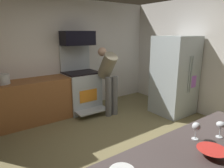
% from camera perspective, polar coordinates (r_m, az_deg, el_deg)
% --- Properties ---
extents(ground_plane, '(5.20, 4.80, 0.02)m').
position_cam_1_polar(ground_plane, '(3.42, 2.35, -18.65)').
color(ground_plane, olive).
extents(wall_back, '(5.20, 0.12, 2.60)m').
position_cam_1_polar(wall_back, '(4.96, -14.54, 7.50)').
color(wall_back, silver).
rests_on(wall_back, ground).
extents(wall_right, '(0.12, 4.80, 2.60)m').
position_cam_1_polar(wall_right, '(4.90, 26.76, 6.36)').
color(wall_right, silver).
rests_on(wall_right, ground).
extents(lower_cabinet_run, '(2.40, 0.60, 0.90)m').
position_cam_1_polar(lower_cabinet_run, '(4.54, -22.79, -4.80)').
color(lower_cabinet_run, brown).
rests_on(lower_cabinet_run, ground).
extents(oven_range, '(0.76, 0.95, 1.56)m').
position_cam_1_polar(oven_range, '(4.92, -8.53, -1.61)').
color(oven_range, '#B3BCC1').
rests_on(oven_range, ground).
extents(microwave, '(0.74, 0.38, 0.32)m').
position_cam_1_polar(microwave, '(4.81, -9.59, 12.55)').
color(microwave, black).
rests_on(microwave, oven_range).
extents(refrigerator, '(0.83, 0.80, 1.77)m').
position_cam_1_polar(refrigerator, '(4.86, 17.10, 2.24)').
color(refrigerator, '#AEBBBF').
rests_on(refrigerator, ground).
extents(person_cook, '(0.31, 0.59, 1.52)m').
position_cam_1_polar(person_cook, '(4.57, -0.98, 2.27)').
color(person_cook, slate).
rests_on(person_cook, ground).
extents(mixing_bowl_small, '(0.23, 0.23, 0.06)m').
position_cam_1_polar(mixing_bowl_small, '(1.88, 26.16, -16.81)').
color(mixing_bowl_small, red).
rests_on(mixing_bowl_small, counter_island).
extents(wine_glass_near, '(0.08, 0.08, 0.17)m').
position_cam_1_polar(wine_glass_near, '(2.03, 22.55, -11.09)').
color(wine_glass_near, silver).
rests_on(wine_glass_near, counter_island).
extents(wine_glass_far, '(0.08, 0.08, 0.16)m').
position_cam_1_polar(wine_glass_far, '(2.16, 28.18, -10.18)').
color(wine_glass_far, silver).
rests_on(wine_glass_far, counter_island).
extents(stock_pot, '(0.27, 0.27, 0.19)m').
position_cam_1_polar(stock_pot, '(4.35, -28.42, 1.18)').
color(stock_pot, '#BABFBF').
rests_on(stock_pot, lower_cabinet_run).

